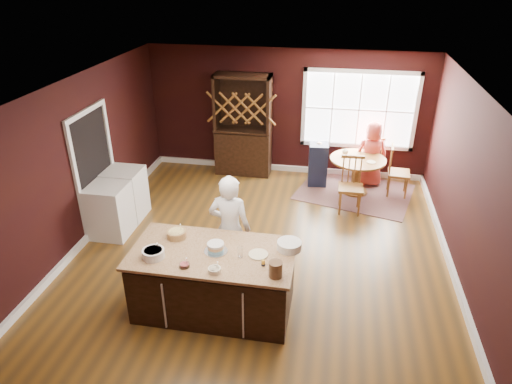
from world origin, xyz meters
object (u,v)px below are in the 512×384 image
hutch (243,126)px  washer (110,211)px  seated_woman (371,154)px  dryer (126,193)px  toddler (321,147)px  high_chair (318,164)px  dining_table (357,168)px  chair_east (399,171)px  kitchen_island (214,282)px  chair_south (351,186)px  chair_north (370,157)px  baker (230,229)px  layer_cake (216,247)px

hutch → washer: size_ratio=2.38×
seated_woman → dryer: size_ratio=1.48×
toddler → washer: toddler is taller
high_chair → washer: high_chair is taller
dining_table → chair_east: chair_east is taller
dryer → kitchen_island: bearing=-44.0°
chair_south → seated_woman: bearing=71.1°
dining_table → seated_woman: bearing=57.4°
chair_south → toddler: size_ratio=4.16×
chair_east → toddler: bearing=82.9°
dining_table → washer: (-4.18, -2.37, -0.07)m
high_chair → dryer: 3.92m
kitchen_island → dining_table: (1.94, 3.89, 0.10)m
chair_north → high_chair: chair_north is taller
baker → dryer: size_ratio=1.80×
kitchen_island → chair_north: bearing=64.2°
kitchen_island → layer_cake: (0.04, 0.02, 0.54)m
kitchen_island → chair_east: chair_east is taller
layer_cake → dining_table: bearing=63.9°
high_chair → washer: (-3.39, -2.62, -0.01)m
chair_north → dryer: 5.11m
baker → toddler: baker is taller
seated_woman → chair_east: bearing=134.4°
layer_cake → chair_south: (1.77, 3.05, -0.44)m
baker → hutch: bearing=-79.4°
kitchen_island → toddler: size_ratio=8.20×
kitchen_island → chair_north: size_ratio=2.15×
kitchen_island → dining_table: bearing=63.5°
kitchen_island → toddler: toddler is taller
chair_south → high_chair: bearing=121.0°
hutch → dryer: 2.95m
baker → layer_cake: (-0.02, -0.69, 0.14)m
chair_north → chair_south: bearing=50.4°
baker → dining_table: bearing=-118.7°
baker → washer: size_ratio=1.82×
kitchen_island → chair_east: bearing=54.9°
hutch → kitchen_island: bearing=-83.5°
layer_cake → high_chair: layer_cake is taller
chair_east → high_chair: size_ratio=1.11×
kitchen_island → washer: 2.71m
high_chair → dryer: (-3.39, -1.98, -0.01)m
hutch → dryer: (-1.73, -2.30, -0.63)m
seated_woman → toddler: seated_woman is taller
dining_table → seated_woman: seated_woman is taller
layer_cake → toddler: (1.15, 4.22, -0.17)m
layer_cake → chair_north: layer_cake is taller
kitchen_island → dryer: bearing=136.0°
chair_south → high_chair: 1.27m
layer_cake → hutch: hutch is taller
seated_woman → dryer: seated_woman is taller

